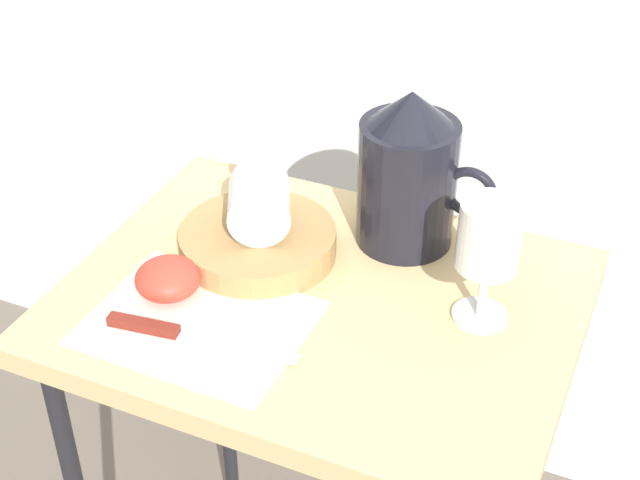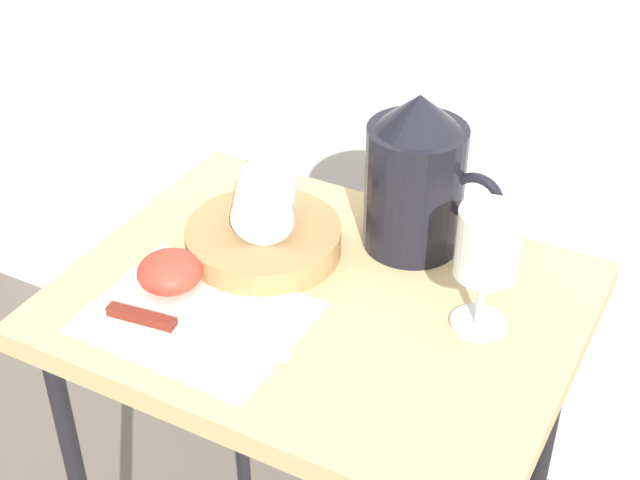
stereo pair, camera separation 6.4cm
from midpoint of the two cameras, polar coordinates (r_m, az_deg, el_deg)
name	(u,v)px [view 2 (the right image)]	position (r m, az deg, el deg)	size (l,w,h in m)	color
table	(320,343)	(1.14, 1.62, -6.41)	(0.60, 0.46, 0.73)	tan
linen_napkin	(197,317)	(1.07, -5.89, -4.77)	(0.24, 0.19, 0.00)	silver
basket_tray	(263,240)	(1.16, -1.93, -0.01)	(0.20, 0.20, 0.04)	#AD8451
pitcher	(415,186)	(1.14, 7.49, 3.30)	(0.17, 0.12, 0.21)	black
wine_glass_upright	(487,250)	(1.01, 12.07, -0.67)	(0.07, 0.07, 0.15)	silver
wine_glass_tipped_near	(265,198)	(1.13, -1.77, 2.56)	(0.13, 0.16, 0.08)	silver
apple_half_left	(170,272)	(1.10, -7.58, -1.98)	(0.08, 0.08, 0.04)	#CC3D2D
knife	(170,325)	(1.05, -7.51, -5.27)	(0.22, 0.04, 0.01)	silver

